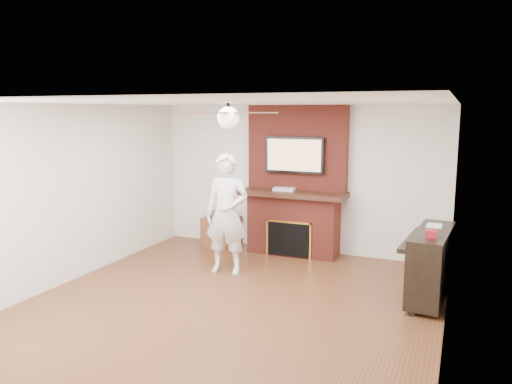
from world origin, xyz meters
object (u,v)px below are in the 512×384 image
at_px(fireplace, 295,195).
at_px(person, 227,214).
at_px(piano, 430,263).
at_px(side_table, 221,230).

xyz_separation_m(fireplace, person, (-0.61, -1.38, -0.10)).
height_order(person, piano, person).
xyz_separation_m(fireplace, side_table, (-1.36, -0.07, -0.71)).
relative_size(side_table, piano, 0.44).
xyz_separation_m(side_table, piano, (3.64, -1.30, 0.20)).
relative_size(fireplace, person, 1.40).
relative_size(person, piano, 1.27).
bearing_deg(piano, person, -174.79).
xyz_separation_m(fireplace, piano, (2.28, -1.37, -0.51)).
relative_size(fireplace, piano, 1.77).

